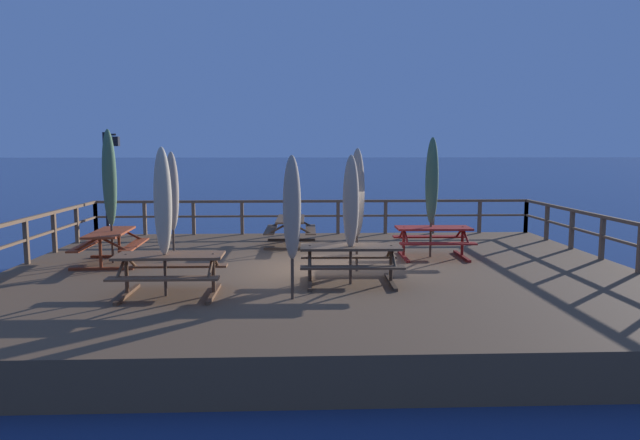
{
  "coord_description": "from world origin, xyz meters",
  "views": [
    {
      "loc": [
        -0.55,
        -12.69,
        3.36
      ],
      "look_at": [
        0.0,
        0.84,
        1.73
      ],
      "focal_mm": 32.1,
      "sensor_mm": 36.0,
      "label": 1
    }
  ],
  "objects": [
    {
      "name": "wooden_deck",
      "position": [
        0.0,
        0.0,
        0.37
      ],
      "size": [
        14.06,
        11.15,
        0.73
      ],
      "primitive_type": "cube",
      "color": "brown",
      "rests_on": "ground"
    },
    {
      "name": "patio_umbrella_tall_mid_right",
      "position": [
        0.76,
        -0.34,
        2.45
      ],
      "size": [
        0.32,
        0.32,
        2.7
      ],
      "color": "#4C3828",
      "rests_on": "wooden_deck"
    },
    {
      "name": "picnic_table_mid_centre",
      "position": [
        2.83,
        1.21,
        1.29
      ],
      "size": [
        1.85,
        1.44,
        0.78
      ],
      "color": "maroon",
      "rests_on": "wooden_deck"
    },
    {
      "name": "ground_plane",
      "position": [
        0.0,
        0.0,
        0.0
      ],
      "size": [
        600.0,
        600.0,
        0.0
      ],
      "primitive_type": "plane",
      "color": "navy"
    },
    {
      "name": "patio_umbrella_tall_mid_left",
      "position": [
        -4.91,
        0.83,
        2.73
      ],
      "size": [
        0.32,
        0.32,
        3.14
      ],
      "color": "#4C3828",
      "rests_on": "wooden_deck"
    },
    {
      "name": "railing_side_right",
      "position": [
        6.88,
        -0.0,
        1.46
      ],
      "size": [
        0.1,
        10.95,
        1.09
      ],
      "color": "brown",
      "rests_on": "wooden_deck"
    },
    {
      "name": "railing_waterside_far",
      "position": [
        0.0,
        5.43,
        1.47
      ],
      "size": [
        13.86,
        0.1,
        1.09
      ],
      "color": "brown",
      "rests_on": "wooden_deck"
    },
    {
      "name": "picnic_table_back_left",
      "position": [
        -0.73,
        3.26,
        1.29
      ],
      "size": [
        1.44,
        1.96,
        0.78
      ],
      "color": "brown",
      "rests_on": "wooden_deck"
    },
    {
      "name": "railing_side_left",
      "position": [
        -6.88,
        -0.0,
        1.46
      ],
      "size": [
        0.1,
        10.95,
        1.09
      ],
      "color": "brown",
      "rests_on": "wooden_deck"
    },
    {
      "name": "patio_umbrella_short_mid",
      "position": [
        -2.96,
        -2.36,
        2.46
      ],
      "size": [
        0.32,
        0.32,
        2.71
      ],
      "color": "#4C3828",
      "rests_on": "wooden_deck"
    },
    {
      "name": "patio_umbrella_tall_front",
      "position": [
        0.51,
        -1.56,
        2.36
      ],
      "size": [
        0.32,
        0.32,
        2.57
      ],
      "color": "#4C3828",
      "rests_on": "wooden_deck"
    },
    {
      "name": "picnic_table_front_right",
      "position": [
        0.51,
        -1.52,
        1.29
      ],
      "size": [
        2.02,
        1.45,
        0.78
      ],
      "color": "brown",
      "rests_on": "wooden_deck"
    },
    {
      "name": "lamp_post_hooked",
      "position": [
        -6.17,
        4.76,
        2.84
      ],
      "size": [
        0.59,
        0.47,
        3.2
      ],
      "color": "black",
      "rests_on": "wooden_deck"
    },
    {
      "name": "patio_umbrella_short_back",
      "position": [
        -0.64,
        -2.68,
        2.36
      ],
      "size": [
        0.32,
        0.32,
        2.57
      ],
      "color": "#4C3828",
      "rests_on": "wooden_deck"
    },
    {
      "name": "patio_umbrella_short_front",
      "position": [
        2.78,
        1.28,
        2.62
      ],
      "size": [
        0.32,
        0.32,
        2.98
      ],
      "color": "#4C3828",
      "rests_on": "wooden_deck"
    },
    {
      "name": "picnic_table_mid_right",
      "position": [
        -2.88,
        -2.33,
        1.29
      ],
      "size": [
        1.95,
        1.42,
        0.78
      ],
      "color": "brown",
      "rests_on": "wooden_deck"
    },
    {
      "name": "patio_umbrella_tall_back_left",
      "position": [
        -3.53,
        1.08,
        2.4
      ],
      "size": [
        0.32,
        0.32,
        2.62
      ],
      "color": "#4C3828",
      "rests_on": "wooden_deck"
    },
    {
      "name": "picnic_table_back_right",
      "position": [
        -4.95,
        0.77,
        1.29
      ],
      "size": [
        1.48,
        1.96,
        0.78
      ],
      "color": "#993819",
      "rests_on": "wooden_deck"
    }
  ]
}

